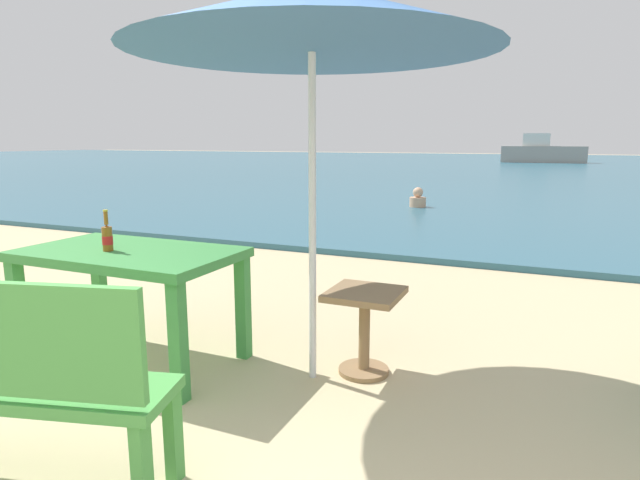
% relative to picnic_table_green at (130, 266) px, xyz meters
% --- Properties ---
extents(sea_water, '(120.00, 50.00, 0.08)m').
position_rel_picnic_table_green_xyz_m(sea_water, '(1.33, 28.58, -0.61)').
color(sea_water, '#2D6075').
rests_on(sea_water, ground_plane).
extents(picnic_table_green, '(1.40, 0.80, 0.76)m').
position_rel_picnic_table_green_xyz_m(picnic_table_green, '(0.00, 0.00, 0.00)').
color(picnic_table_green, '#3D8C42').
rests_on(picnic_table_green, ground_plane).
extents(beer_bottle_amber, '(0.07, 0.07, 0.26)m').
position_rel_picnic_table_green_xyz_m(beer_bottle_amber, '(-0.09, -0.08, 0.20)').
color(beer_bottle_amber, brown).
rests_on(beer_bottle_amber, picnic_table_green).
extents(patio_umbrella, '(2.10, 2.10, 2.30)m').
position_rel_picnic_table_green_xyz_m(patio_umbrella, '(1.20, 0.25, 1.47)').
color(patio_umbrella, silver).
rests_on(patio_umbrella, ground_plane).
extents(side_table_wood, '(0.44, 0.44, 0.54)m').
position_rel_picnic_table_green_xyz_m(side_table_wood, '(1.47, 0.43, -0.30)').
color(side_table_wood, olive).
rests_on(side_table_wood, ground_plane).
extents(bench_green_left, '(1.25, 0.66, 0.95)m').
position_rel_picnic_table_green_xyz_m(bench_green_left, '(0.58, -1.26, -0.11)').
color(bench_green_left, '#4C9E47').
rests_on(bench_green_left, ground_plane).
extents(swimmer_person, '(0.34, 0.34, 0.41)m').
position_rel_picnic_table_green_xyz_m(swimmer_person, '(-0.05, 8.34, -0.41)').
color(swimmer_person, tan).
rests_on(swimmer_person, sea_water).
extents(boat_fishing_trawler, '(4.90, 1.34, 1.78)m').
position_rel_picnic_table_green_xyz_m(boat_fishing_trawler, '(1.85, 33.43, 0.07)').
color(boat_fishing_trawler, gray).
rests_on(boat_fishing_trawler, sea_water).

